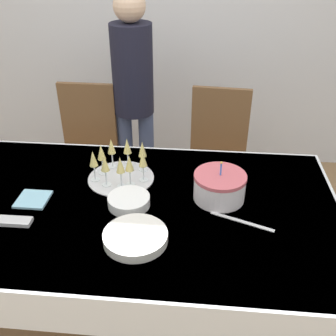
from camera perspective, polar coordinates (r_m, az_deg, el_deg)
The scene contains 13 objects.
ground_plane at distance 2.44m, azimuth -5.23°, elevation -19.25°, with size 12.00×12.00×0.00m, color #93704C.
wall_back at distance 3.41m, azimuth -0.63°, elevation 22.39°, with size 8.00×0.05×2.70m.
dining_table at distance 1.99m, azimuth -6.10°, elevation -7.43°, with size 2.08×1.17×0.74m.
dining_chair_far_left at distance 2.88m, azimuth -11.69°, elevation 2.99°, with size 0.43×0.43×0.98m.
dining_chair_far_right at distance 2.76m, azimuth 7.14°, elevation 2.16°, with size 0.45×0.45×0.98m.
birthday_cake at distance 1.93m, azimuth 7.48°, elevation -2.69°, with size 0.25×0.25×0.21m.
champagne_tray at distance 2.07m, azimuth -7.00°, elevation 0.63°, with size 0.35×0.35×0.18m.
plate_stack_main at distance 1.70m, azimuth -4.74°, elevation -9.96°, with size 0.28×0.28×0.04m.
plate_stack_dessert at distance 1.90m, azimuth -5.70°, elevation -4.78°, with size 0.20×0.20×0.05m.
cake_knife at distance 1.83m, azimuth 10.66°, elevation -7.64°, with size 0.29×0.13×0.00m.
fork_pile at distance 1.92m, azimuth -21.59°, elevation -7.20°, with size 0.17×0.06×0.02m.
napkin_pile at distance 2.04m, azimuth -19.00°, elevation -4.32°, with size 0.15×0.15×0.01m.
person_standing at distance 2.77m, azimuth -5.07°, elevation 11.60°, with size 0.28×0.28×1.58m.
Camera 1 is at (0.36, -1.51, 1.87)m, focal length 42.00 mm.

